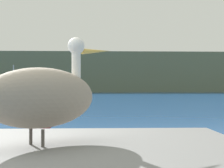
{
  "coord_description": "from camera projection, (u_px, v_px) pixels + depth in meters",
  "views": [
    {
      "loc": [
        1.59,
        -3.59,
        1.24
      ],
      "look_at": [
        2.5,
        19.74,
        1.35
      ],
      "focal_mm": 53.96,
      "sensor_mm": 36.0,
      "label": 1
    }
  ],
  "objects": [
    {
      "name": "hillside_backdrop",
      "position": [
        91.0,
        73.0,
        67.54
      ],
      "size": [
        140.0,
        15.42,
        7.38
      ],
      "primitive_type": "cube",
      "color": "#5B664C",
      "rests_on": "ground"
    },
    {
      "name": "mooring_buoy",
      "position": [
        42.0,
        118.0,
        9.13
      ],
      "size": [
        0.69,
        0.69,
        0.69
      ],
      "primitive_type": "sphere",
      "color": "red",
      "rests_on": "ground"
    },
    {
      "name": "pelican",
      "position": [
        43.0,
        96.0,
        3.05
      ],
      "size": [
        1.25,
        1.29,
        1.02
      ],
      "rotation": [
        0.0,
        0.0,
        0.81
      ],
      "color": "gray",
      "rests_on": "pier_dock"
    }
  ]
}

